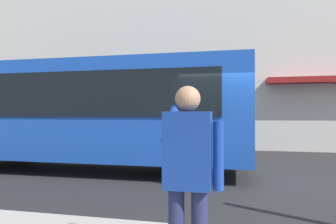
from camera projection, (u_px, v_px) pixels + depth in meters
name	position (u px, v px, depth m)	size (l,w,h in m)	color
ground_plane	(235.00, 181.00, 7.31)	(60.00, 60.00, 0.00)	#232326
building_facade_far	(236.00, 18.00, 13.97)	(28.00, 1.55, 12.00)	beige
red_bus	(88.00, 111.00, 8.73)	(9.05, 2.54, 3.08)	#1947AD
pedestrian_photographer	(188.00, 168.00, 2.62)	(0.53, 0.52, 1.70)	#1E2347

